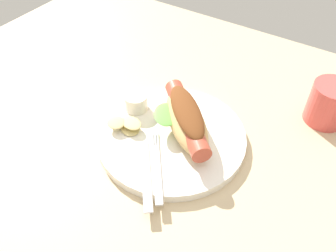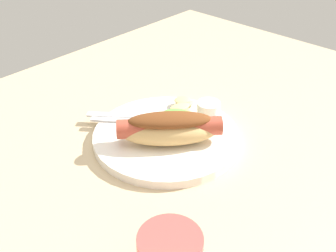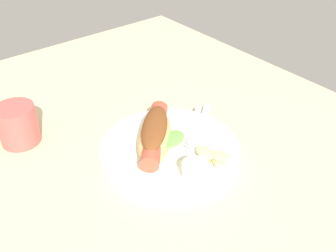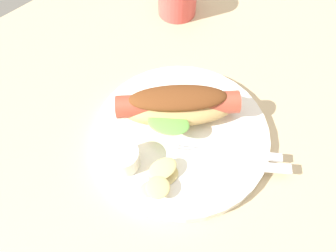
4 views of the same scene
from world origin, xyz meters
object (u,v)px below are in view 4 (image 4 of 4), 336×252
Objects in this scene: fork at (232,153)px; knife at (241,165)px; sauce_ramekin at (124,158)px; plate at (179,136)px; chips_pile at (160,178)px; hot_dog at (178,105)px.

fork is 0.90× the size of knife.
fork is at bearing -40.79° from sauce_ramekin.
plate is 3.55× the size of chips_pile.
knife is (-0.67, -2.10, -0.02)cm from fork.
chips_pile reaches higher than fork.
fork is 1.69× the size of chips_pile.
chips_pile is (-7.38, -3.31, 1.72)cm from plate.
sauce_ramekin is 5.70cm from chips_pile.
plate is at bearing -13.65° from sauce_ramekin.
fork is (0.60, -9.98, -2.68)cm from hot_dog.
plate is 1.63× the size of hot_dog.
plate is 9.42cm from sauce_ramekin.
sauce_ramekin is 15.26cm from fork.
plate is 2.10× the size of fork.
plate is 1.89× the size of knife.
hot_dog is 1.16× the size of knife.
knife is 1.88× the size of chips_pile.
sauce_ramekin is at bearing 105.15° from chips_pile.
chips_pile is at bearing 73.72° from hot_dog.
plate is 8.27cm from fork.
knife reaches higher than plate.
chips_pile is at bearing -74.85° from sauce_ramekin.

